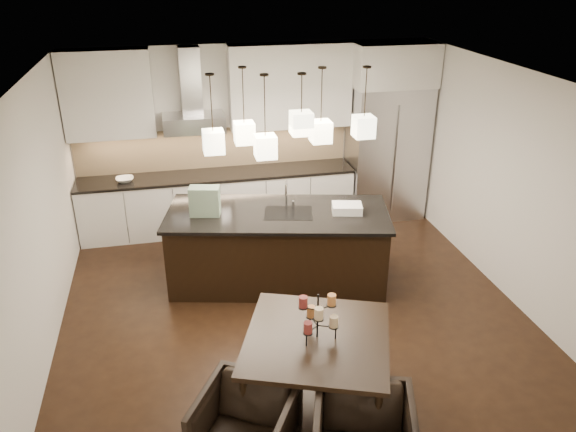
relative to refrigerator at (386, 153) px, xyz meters
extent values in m
cube|color=black|center=(-2.10, -2.38, -1.08)|extent=(5.50, 5.50, 0.02)
cube|color=white|center=(-2.10, -2.38, 1.73)|extent=(5.50, 5.50, 0.02)
cube|color=silver|center=(-2.10, 0.38, 0.32)|extent=(5.50, 0.02, 2.80)
cube|color=silver|center=(-2.10, -5.14, 0.32)|extent=(5.50, 0.02, 2.80)
cube|color=silver|center=(-4.86, -2.38, 0.32)|extent=(0.02, 5.50, 2.80)
cube|color=silver|center=(0.66, -2.38, 0.32)|extent=(0.02, 5.50, 2.80)
cube|color=#B7B7BA|center=(0.00, 0.00, 0.00)|extent=(1.20, 0.72, 2.15)
cube|color=silver|center=(0.00, 0.00, 1.40)|extent=(1.26, 0.72, 0.65)
cube|color=silver|center=(-2.73, 0.05, -0.64)|extent=(4.21, 0.62, 0.88)
cube|color=black|center=(-2.73, 0.05, -0.17)|extent=(4.21, 0.66, 0.04)
cube|color=tan|center=(-2.73, 0.35, 0.16)|extent=(4.21, 0.02, 0.63)
cube|color=silver|center=(-4.20, 0.19, 1.10)|extent=(1.25, 0.35, 1.25)
cube|color=silver|center=(-1.55, 0.19, 1.10)|extent=(1.85, 0.35, 1.25)
cube|color=#B7B7BA|center=(-3.03, 0.10, 0.65)|extent=(0.90, 0.52, 0.24)
cube|color=#B7B7BA|center=(-3.03, 0.21, 1.24)|extent=(0.30, 0.28, 0.96)
imported|color=silver|center=(-4.10, 0.00, -0.12)|extent=(0.28, 0.28, 0.06)
cube|color=black|center=(-2.14, -1.74, -0.59)|extent=(2.91, 1.68, 0.96)
cube|color=black|center=(-2.14, -1.74, -0.09)|extent=(3.01, 1.78, 0.04)
cube|color=#134525|center=(-3.04, -1.62, 0.12)|extent=(0.41, 0.28, 0.37)
cube|color=silver|center=(-1.28, -1.92, -0.02)|extent=(0.42, 0.34, 0.11)
cylinder|color=beige|center=(-2.09, -4.09, -0.11)|extent=(0.10, 0.10, 0.10)
cylinder|color=#D38443|center=(-2.26, -3.90, -0.11)|extent=(0.10, 0.10, 0.10)
cylinder|color=maroon|center=(-2.34, -4.13, -0.11)|extent=(0.10, 0.10, 0.10)
cylinder|color=#D38443|center=(-2.09, -3.99, 0.06)|extent=(0.10, 0.10, 0.10)
cylinder|color=maroon|center=(-2.35, -3.97, 0.06)|extent=(0.10, 0.10, 0.10)
cylinder|color=beige|center=(-2.26, -4.17, 0.06)|extent=(0.10, 0.10, 0.10)
imported|color=black|center=(-2.99, -4.59, -0.71)|extent=(1.06, 1.07, 0.72)
cube|color=beige|center=(-2.91, -1.86, 0.95)|extent=(0.24, 0.24, 0.26)
cube|color=beige|center=(-2.50, -1.52, 0.93)|extent=(0.24, 0.24, 0.26)
cube|color=beige|center=(-1.91, -2.04, 1.16)|extent=(0.24, 0.24, 0.26)
cube|color=beige|center=(-1.60, -1.73, 0.95)|extent=(0.24, 0.24, 0.26)
cube|color=beige|center=(-1.08, -1.81, 1.00)|extent=(0.24, 0.24, 0.26)
cube|color=beige|center=(-2.33, -2.02, 0.90)|extent=(0.24, 0.24, 0.26)
camera|label=1|loc=(-3.39, -8.09, 2.89)|focal=35.00mm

